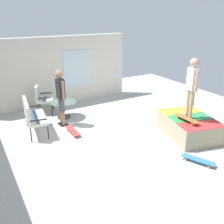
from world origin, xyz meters
TOP-DOWN VIEW (x-y plane):
  - ground_plane at (0.00, 0.00)m, footprint 12.00×12.00m
  - house_facade at (3.80, 0.49)m, footprint 0.23×6.00m
  - skate_ramp at (-0.85, -2.02)m, footprint 2.14×2.35m
  - patio_bench at (1.61, 1.95)m, footprint 1.31×0.70m
  - patio_chair_near_house at (3.12, 1.23)m, footprint 0.78×0.74m
  - patio_table at (2.31, 0.73)m, footprint 0.90×0.90m
  - person_watching at (1.74, 0.97)m, footprint 0.48×0.26m
  - person_skater at (-0.90, -1.82)m, footprint 0.47×0.31m
  - skateboard_by_bench at (0.99, 0.93)m, footprint 0.80×0.21m
  - skateboard_spare at (-2.05, -1.08)m, footprint 0.81×0.51m
  - skateboard_on_ramp at (-1.00, -1.67)m, footprint 0.80×0.21m

SIDE VIEW (x-z plane):
  - ground_plane at x=0.00m, z-range -0.10..0.00m
  - skateboard_by_bench at x=0.99m, z-range 0.03..0.14m
  - skateboard_spare at x=-2.05m, z-range 0.03..0.14m
  - skate_ramp at x=-0.85m, z-range 0.00..0.57m
  - patio_table at x=2.31m, z-range 0.12..0.69m
  - patio_chair_near_house at x=3.12m, z-range 0.10..1.12m
  - patio_bench at x=1.61m, z-range 0.11..1.13m
  - skateboard_on_ramp at x=-1.00m, z-range 0.61..0.71m
  - person_watching at x=1.74m, z-range 0.16..1.95m
  - house_facade at x=3.80m, z-range 0.00..2.58m
  - person_skater at x=-0.90m, z-range 0.72..2.45m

